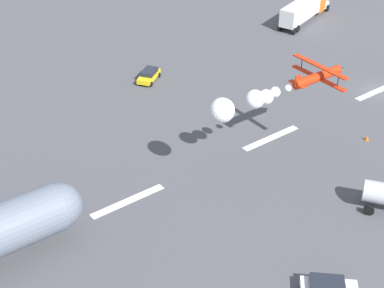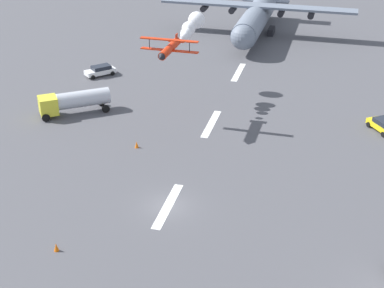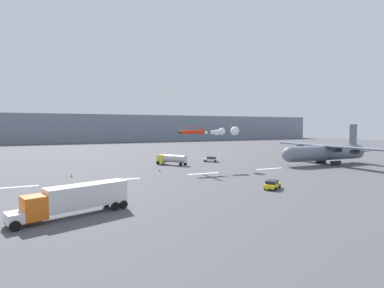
{
  "view_description": "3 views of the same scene",
  "coord_description": "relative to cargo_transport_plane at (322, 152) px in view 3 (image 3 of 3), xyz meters",
  "views": [
    {
      "loc": [
        59.68,
        39.07,
        35.37
      ],
      "look_at": [
        30.29,
        0.0,
        3.58
      ],
      "focal_mm": 54.29,
      "sensor_mm": 36.0,
      "label": 1
    },
    {
      "loc": [
        -44.92,
        -13.79,
        30.68
      ],
      "look_at": [
        6.79,
        -0.65,
        3.35
      ],
      "focal_mm": 54.62,
      "sensor_mm": 36.0,
      "label": 2
    },
    {
      "loc": [
        -12.52,
        -62.34,
        10.89
      ],
      "look_at": [
        18.39,
        4.98,
        6.59
      ],
      "focal_mm": 28.49,
      "sensor_mm": 36.0,
      "label": 3
    }
  ],
  "objects": [
    {
      "name": "traffic_cone_near",
      "position": [
        -66.15,
        6.72,
        -3.15
      ],
      "size": [
        0.44,
        0.44,
        0.75
      ],
      "primitive_type": "cone",
      "color": "orange",
      "rests_on": "ground"
    },
    {
      "name": "fuel_tanker_truck",
      "position": [
        -39.3,
        17.24,
        -1.78
      ],
      "size": [
        7.24,
        8.65,
        2.9
      ],
      "color": "yellow",
      "rests_on": "ground"
    },
    {
      "name": "cargo_transport_plane",
      "position": [
        0.0,
        0.0,
        0.0
      ],
      "size": [
        28.35,
        34.93,
        11.51
      ],
      "color": "slate",
      "rests_on": "ground"
    },
    {
      "name": "airport_staff_sedan",
      "position": [
        -25.52,
        19.28,
        -2.71
      ],
      "size": [
        4.51,
        4.4,
        1.52
      ],
      "color": "white",
      "rests_on": "ground"
    },
    {
      "name": "runway_stripe_3",
      "position": [
        -57.15,
        -0.48,
        -3.52
      ],
      "size": [
        8.0,
        0.9,
        0.01
      ],
      "primitive_type": "cube",
      "color": "white",
      "rests_on": "ground"
    },
    {
      "name": "semi_truck_orange",
      "position": [
        -67.26,
        -23.62,
        -1.41
      ],
      "size": [
        14.02,
        7.05,
        3.7
      ],
      "color": "silver",
      "rests_on": "ground"
    },
    {
      "name": "runway_stripe_4",
      "position": [
        -38.11,
        -0.48,
        -3.52
      ],
      "size": [
        8.0,
        0.9,
        0.01
      ],
      "primitive_type": "cube",
      "color": "white",
      "rests_on": "ground"
    },
    {
      "name": "mountain_ridge_distant",
      "position": [
        -57.15,
        157.93,
        6.04
      ],
      "size": [
        396.0,
        16.0,
        19.12
      ],
      "primitive_type": "cube",
      "color": "gray",
      "rests_on": "ground"
    },
    {
      "name": "followme_car_yellow",
      "position": [
        -35.0,
        -20.92,
        -2.71
      ],
      "size": [
        4.46,
        3.85,
        1.52
      ],
      "color": "yellow",
      "rests_on": "ground"
    },
    {
      "name": "traffic_cone_far",
      "position": [
        -46.43,
        6.36,
        -3.15
      ],
      "size": [
        0.44,
        0.44,
        0.75
      ],
      "primitive_type": "cone",
      "color": "orange",
      "rests_on": "ground"
    },
    {
      "name": "stunt_biplane_red",
      "position": [
        -31.32,
        4.34,
        6.08
      ],
      "size": [
        16.97,
        7.02,
        2.29
      ],
      "color": "red"
    },
    {
      "name": "runway_stripe_5",
      "position": [
        -19.06,
        -0.48,
        -3.52
      ],
      "size": [
        8.0,
        0.9,
        0.01
      ],
      "primitive_type": "cube",
      "color": "white",
      "rests_on": "ground"
    },
    {
      "name": "runway_stripe_2",
      "position": [
        -76.19,
        -0.48,
        -3.52
      ],
      "size": [
        8.0,
        0.9,
        0.01
      ],
      "primitive_type": "cube",
      "color": "white",
      "rests_on": "ground"
    },
    {
      "name": "ground_plane",
      "position": [
        -57.15,
        -0.48,
        -3.52
      ],
      "size": [
        440.0,
        440.0,
        0.0
      ],
      "primitive_type": "plane",
      "color": "#4C4C51",
      "rests_on": "ground"
    }
  ]
}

